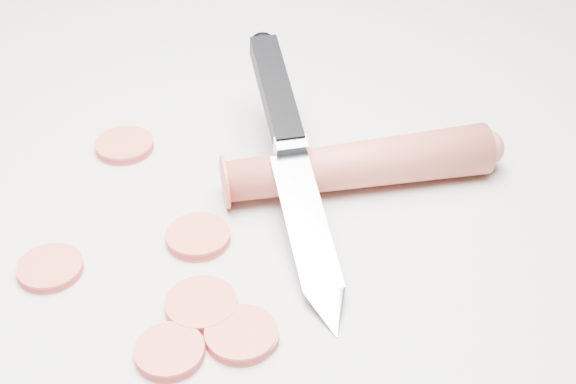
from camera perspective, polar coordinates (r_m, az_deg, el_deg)
The scene contains 10 objects.
ground at distance 0.52m, azimuth -2.98°, elevation -0.34°, with size 2.40×2.40×0.00m, color beige.
carrot at distance 0.52m, azimuth 5.04°, elevation 1.95°, with size 0.03×0.03×0.17m, color #C34E3D.
carrot_slice_0 at distance 0.57m, azimuth -11.56°, elevation 3.26°, with size 0.04×0.04×0.01m, color #DF543A.
carrot_slice_1 at distance 0.48m, azimuth -16.55°, elevation -5.21°, with size 0.04×0.04×0.01m, color #DF543A.
carrot_slice_2 at distance 0.44m, azimuth -6.19°, elevation -7.98°, with size 0.04×0.04×0.01m, color #DF543A.
carrot_slice_3 at distance 0.43m, azimuth -2.61°, elevation -10.26°, with size 0.03×0.03×0.01m, color #DF543A.
carrot_slice_4 at distance 0.43m, azimuth -3.36°, elevation -10.10°, with size 0.04×0.04×0.01m, color #DF543A.
carrot_slice_5 at distance 0.48m, azimuth -6.41°, elevation -3.18°, with size 0.04×0.04×0.01m, color #DF543A.
carrot_slice_6 at distance 0.42m, azimuth -8.42°, elevation -11.17°, with size 0.04×0.04×0.01m, color #DF543A.
kitchen_knife at distance 0.49m, azimuth 0.54°, elevation 2.24°, with size 0.19×0.17×0.07m, color silver, non-canonical shape.
Camera 1 is at (0.25, -0.31, 0.32)m, focal length 50.00 mm.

